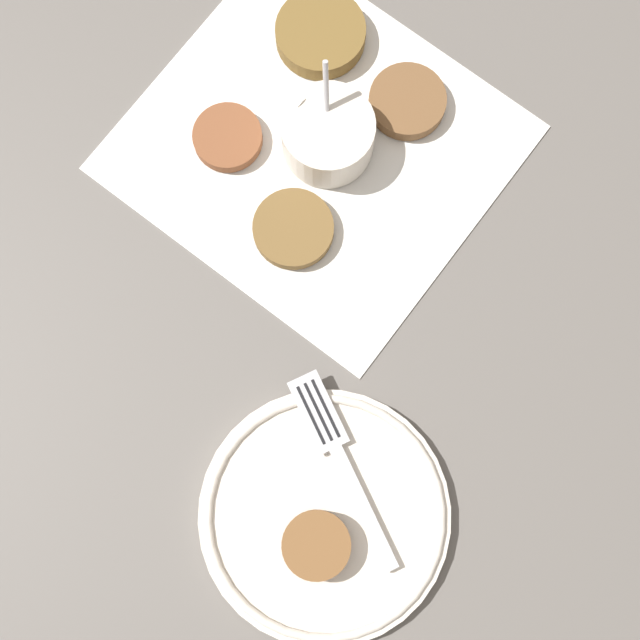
# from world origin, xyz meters

# --- Properties ---
(ground_plane) EXTENTS (4.00, 4.00, 0.00)m
(ground_plane) POSITION_xyz_m (0.00, 0.00, 0.00)
(ground_plane) COLOR #605B56
(napkin) EXTENTS (0.36, 0.33, 0.00)m
(napkin) POSITION_xyz_m (-0.02, -0.01, 0.00)
(napkin) COLOR silver
(napkin) RESTS_ON ground_plane
(sauce_bowl) EXTENTS (0.09, 0.09, 0.10)m
(sauce_bowl) POSITION_xyz_m (-0.03, -0.02, 0.03)
(sauce_bowl) COLOR silver
(sauce_bowl) RESTS_ON napkin
(fritter_0) EXTENTS (0.07, 0.07, 0.01)m
(fritter_0) POSITION_xyz_m (0.05, 0.04, 0.01)
(fritter_0) COLOR brown
(fritter_0) RESTS_ON napkin
(fritter_1) EXTENTS (0.09, 0.09, 0.02)m
(fritter_1) POSITION_xyz_m (0.05, -0.10, 0.01)
(fritter_1) COLOR brown
(fritter_1) RESTS_ON napkin
(fritter_2) EXTENTS (0.07, 0.07, 0.02)m
(fritter_2) POSITION_xyz_m (-0.06, -0.10, 0.01)
(fritter_2) COLOR brown
(fritter_2) RESTS_ON napkin
(fritter_3) EXTENTS (0.08, 0.08, 0.01)m
(fritter_3) POSITION_xyz_m (-0.06, 0.06, 0.01)
(fritter_3) COLOR brown
(fritter_3) RESTS_ON napkin
(serving_plate) EXTENTS (0.22, 0.22, 0.02)m
(serving_plate) POSITION_xyz_m (-0.25, 0.24, 0.01)
(serving_plate) COLOR silver
(serving_plate) RESTS_ON ground_plane
(fritter_on_plate) EXTENTS (0.06, 0.06, 0.02)m
(fritter_on_plate) POSITION_xyz_m (-0.27, 0.26, 0.03)
(fritter_on_plate) COLOR brown
(fritter_on_plate) RESTS_ON serving_plate
(fork) EXTENTS (0.18, 0.09, 0.00)m
(fork) POSITION_xyz_m (-0.23, 0.19, 0.02)
(fork) COLOR silver
(fork) RESTS_ON serving_plate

